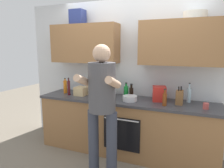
{
  "coord_description": "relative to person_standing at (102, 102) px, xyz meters",
  "views": [
    {
      "loc": [
        1.0,
        -2.98,
        1.7
      ],
      "look_at": [
        -0.17,
        -0.1,
        1.15
      ],
      "focal_mm": 32.61,
      "sensor_mm": 36.0,
      "label": 1
    }
  ],
  "objects": [
    {
      "name": "bottle_hotsauce",
      "position": [
        -0.46,
        0.7,
        -0.03
      ],
      "size": [
        0.06,
        0.06,
        0.27
      ],
      "color": "red",
      "rests_on": "counter"
    },
    {
      "name": "bottle_wine",
      "position": [
        -0.93,
        0.65,
        -0.01
      ],
      "size": [
        0.05,
        0.05,
        0.3
      ],
      "color": "#471419",
      "rests_on": "counter"
    },
    {
      "name": "bottle_soda",
      "position": [
        0.01,
        0.92,
        -0.04
      ],
      "size": [
        0.08,
        0.08,
        0.23
      ],
      "color": "#198C33",
      "rests_on": "counter"
    },
    {
      "name": "person_standing",
      "position": [
        0.0,
        0.0,
        0.0
      ],
      "size": [
        0.49,
        0.45,
        1.75
      ],
      "color": "#383D4C",
      "rests_on": "ground"
    },
    {
      "name": "potted_herb",
      "position": [
        -0.25,
        0.82,
        0.02
      ],
      "size": [
        0.18,
        0.18,
        0.28
      ],
      "color": "#9E6647",
      "rests_on": "counter"
    },
    {
      "name": "bottle_juice",
      "position": [
        -1.08,
        0.76,
        -0.02
      ],
      "size": [
        0.06,
        0.06,
        0.27
      ],
      "color": "orange",
      "rests_on": "counter"
    },
    {
      "name": "cup_tea",
      "position": [
        -0.15,
        0.58,
        -0.09
      ],
      "size": [
        0.08,
        0.08,
        0.09
      ],
      "primitive_type": "cylinder",
      "color": "#33598C",
      "rests_on": "counter"
    },
    {
      "name": "ground_plane",
      "position": [
        0.05,
        0.74,
        -1.04
      ],
      "size": [
        12.0,
        12.0,
        0.0
      ],
      "primitive_type": "plane",
      "color": "#756B5B"
    },
    {
      "name": "knife_block",
      "position": [
        0.88,
        0.75,
        -0.03
      ],
      "size": [
        0.1,
        0.14,
        0.26
      ],
      "color": "brown",
      "rests_on": "counter"
    },
    {
      "name": "bottle_soy",
      "position": [
        0.11,
        0.9,
        -0.04
      ],
      "size": [
        0.07,
        0.07,
        0.23
      ],
      "color": "black",
      "rests_on": "counter"
    },
    {
      "name": "mixing_bowl",
      "position": [
        0.16,
        0.66,
        -0.1
      ],
      "size": [
        0.22,
        0.22,
        0.08
      ],
      "primitive_type": "cylinder",
      "color": "silver",
      "rests_on": "counter"
    },
    {
      "name": "bottle_water",
      "position": [
        1.0,
        0.93,
        -0.02
      ],
      "size": [
        0.06,
        0.06,
        0.29
      ],
      "color": "silver",
      "rests_on": "counter"
    },
    {
      "name": "cup_ceramic",
      "position": [
        1.22,
        0.65,
        -0.1
      ],
      "size": [
        0.07,
        0.07,
        0.08
      ],
      "primitive_type": "cylinder",
      "color": "#BF4C47",
      "rests_on": "counter"
    },
    {
      "name": "grocery_bag_crisps",
      "position": [
        0.57,
        0.84,
        -0.02
      ],
      "size": [
        0.24,
        0.25,
        0.22
      ],
      "primitive_type": "cube",
      "rotation": [
        0.0,
        0.0,
        0.23
      ],
      "color": "red",
      "rests_on": "counter"
    },
    {
      "name": "back_wall_unit",
      "position": [
        0.05,
        1.01,
        0.47
      ],
      "size": [
        4.0,
        0.38,
        2.5
      ],
      "color": "silver",
      "rests_on": "ground"
    },
    {
      "name": "bottle_vinegar",
      "position": [
        0.69,
        0.6,
        -0.04
      ],
      "size": [
        0.06,
        0.06,
        0.24
      ],
      "color": "brown",
      "rests_on": "counter"
    },
    {
      "name": "grocery_bag_bread",
      "position": [
        -0.73,
        0.72,
        -0.06
      ],
      "size": [
        0.19,
        0.21,
        0.15
      ],
      "primitive_type": "cube",
      "rotation": [
        0.0,
        0.0,
        -0.03
      ],
      "color": "tan",
      "rests_on": "counter"
    },
    {
      "name": "counter",
      "position": [
        0.05,
        0.74,
        -0.59
      ],
      "size": [
        2.84,
        0.67,
        0.9
      ],
      "color": "olive",
      "rests_on": "ground"
    }
  ]
}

